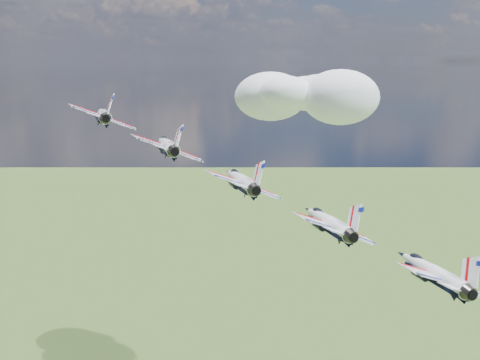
{
  "coord_description": "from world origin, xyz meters",
  "views": [
    {
      "loc": [
        -23.99,
        -70.47,
        173.61
      ],
      "look_at": [
        -16.33,
        5.47,
        158.51
      ],
      "focal_mm": 45.0,
      "sensor_mm": 36.0,
      "label": 1
    }
  ],
  "objects_px": {
    "jet_0": "(103,115)",
    "jet_3": "(327,222)",
    "jet_2": "(240,180)",
    "jet_1": "(166,145)",
    "jet_4": "(431,271)"
  },
  "relations": [
    {
      "from": "jet_1",
      "to": "jet_4",
      "type": "height_order",
      "value": "jet_1"
    },
    {
      "from": "jet_1",
      "to": "jet_0",
      "type": "bearing_deg",
      "value": 129.08
    },
    {
      "from": "jet_0",
      "to": "jet_2",
      "type": "relative_size",
      "value": 1.0
    },
    {
      "from": "jet_1",
      "to": "jet_2",
      "type": "bearing_deg",
      "value": -50.92
    },
    {
      "from": "jet_4",
      "to": "jet_1",
      "type": "bearing_deg",
      "value": 129.08
    },
    {
      "from": "jet_1",
      "to": "jet_3",
      "type": "relative_size",
      "value": 1.0
    },
    {
      "from": "jet_2",
      "to": "jet_1",
      "type": "bearing_deg",
      "value": 129.08
    },
    {
      "from": "jet_3",
      "to": "jet_1",
      "type": "bearing_deg",
      "value": 129.08
    },
    {
      "from": "jet_0",
      "to": "jet_2",
      "type": "bearing_deg",
      "value": -50.92
    },
    {
      "from": "jet_0",
      "to": "jet_1",
      "type": "xyz_separation_m",
      "value": [
        9.57,
        -8.25,
        -3.6
      ]
    },
    {
      "from": "jet_3",
      "to": "jet_4",
      "type": "distance_m",
      "value": 13.14
    },
    {
      "from": "jet_0",
      "to": "jet_3",
      "type": "relative_size",
      "value": 1.0
    },
    {
      "from": "jet_1",
      "to": "jet_2",
      "type": "relative_size",
      "value": 1.0
    },
    {
      "from": "jet_1",
      "to": "jet_4",
      "type": "distance_m",
      "value": 39.42
    },
    {
      "from": "jet_0",
      "to": "jet_2",
      "type": "height_order",
      "value": "jet_0"
    }
  ]
}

